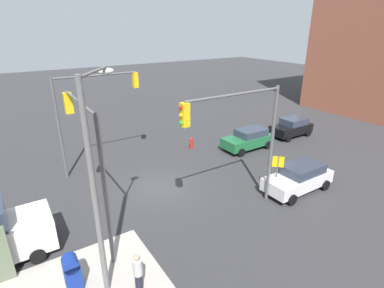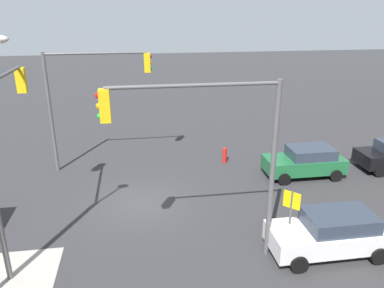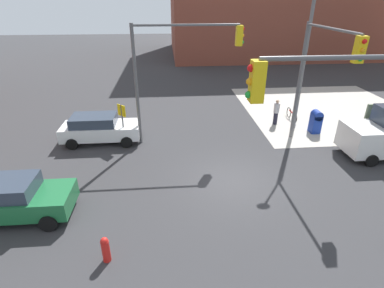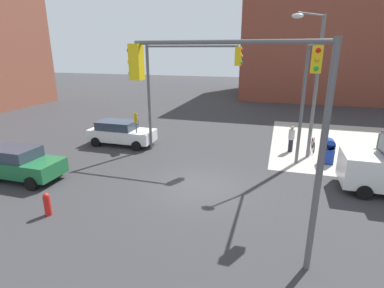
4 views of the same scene
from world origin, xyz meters
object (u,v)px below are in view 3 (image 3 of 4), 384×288
at_px(traffic_signal_nw_corner, 177,61).
at_px(bicycle_leaning_on_fence, 292,115).
at_px(traffic_signal_se_corner, 366,124).
at_px(coupe_green, 12,199).
at_px(traffic_signal_ne_corner, 319,67).
at_px(mailbox_blue, 316,121).
at_px(coupe_white, 100,128).
at_px(fire_hydrant, 106,249).
at_px(pedestrian_crossing, 276,112).
at_px(street_lamp_corner, 304,54).

distance_m(traffic_signal_nw_corner, bicycle_leaning_on_fence, 9.38).
height_order(traffic_signal_se_corner, coupe_green, traffic_signal_se_corner).
xyz_separation_m(traffic_signal_ne_corner, coupe_green, (-13.33, -4.29, -3.76)).
bearing_deg(traffic_signal_se_corner, mailbox_blue, 68.06).
bearing_deg(bicycle_leaning_on_fence, mailbox_blue, -74.72).
bearing_deg(mailbox_blue, coupe_white, -179.11).
relative_size(traffic_signal_nw_corner, traffic_signal_se_corner, 1.00).
bearing_deg(fire_hydrant, traffic_signal_nw_corner, 72.66).
xyz_separation_m(traffic_signal_se_corner, pedestrian_crossing, (1.83, 11.00, -3.76)).
relative_size(fire_hydrant, pedestrian_crossing, 0.56).
xyz_separation_m(traffic_signal_nw_corner, fire_hydrant, (-2.72, -8.70, -4.16)).
bearing_deg(mailbox_blue, coupe_green, -155.93).
xyz_separation_m(street_lamp_corner, fire_hydrant, (-9.98, -9.70, -4.22)).
distance_m(traffic_signal_se_corner, coupe_green, 12.15).
relative_size(mailbox_blue, fire_hydrant, 1.52).
distance_m(pedestrian_crossing, bicycle_leaning_on_fence, 1.65).
distance_m(fire_hydrant, pedestrian_crossing, 14.12).
relative_size(traffic_signal_se_corner, bicycle_leaning_on_fence, 3.71).
bearing_deg(traffic_signal_se_corner, traffic_signal_nw_corner, 117.36).
bearing_deg(street_lamp_corner, fire_hydrant, -135.82).
xyz_separation_m(coupe_green, coupe_white, (2.00, 6.51, 0.00)).
height_order(traffic_signal_se_corner, coupe_white, traffic_signal_se_corner).
distance_m(traffic_signal_ne_corner, fire_hydrant, 12.38).
distance_m(mailbox_blue, coupe_green, 16.46).
bearing_deg(fire_hydrant, bicycle_leaning_on_fence, 47.07).
relative_size(coupe_green, bicycle_leaning_on_fence, 2.39).
height_order(street_lamp_corner, coupe_green, street_lamp_corner).
xyz_separation_m(coupe_white, pedestrian_crossing, (11.03, 1.70, 0.03)).
relative_size(mailbox_blue, coupe_green, 0.34).
xyz_separation_m(traffic_signal_nw_corner, mailbox_blue, (8.48, 0.50, -3.89)).
height_order(traffic_signal_ne_corner, mailbox_blue, traffic_signal_ne_corner).
bearing_deg(pedestrian_crossing, coupe_white, 138.11).
bearing_deg(street_lamp_corner, traffic_signal_nw_corner, -172.15).
xyz_separation_m(fire_hydrant, coupe_green, (-3.83, 2.49, 0.36)).
bearing_deg(pedestrian_crossing, traffic_signal_ne_corner, -136.28).
bearing_deg(fire_hydrant, street_lamp_corner, 44.18).
height_order(pedestrian_crossing, bicycle_leaning_on_fence, pedestrian_crossing).
bearing_deg(fire_hydrant, coupe_white, 101.47).
bearing_deg(coupe_white, pedestrian_crossing, 8.77).
xyz_separation_m(fire_hydrant, bicycle_leaning_on_fence, (10.60, 11.40, -0.14)).
height_order(traffic_signal_ne_corner, pedestrian_crossing, traffic_signal_ne_corner).
distance_m(traffic_signal_ne_corner, coupe_white, 12.14).
relative_size(traffic_signal_se_corner, coupe_white, 1.48).
bearing_deg(coupe_white, coupe_green, -107.08).
height_order(traffic_signal_nw_corner, traffic_signal_se_corner, same).
relative_size(traffic_signal_se_corner, street_lamp_corner, 0.81).
bearing_deg(coupe_white, mailbox_blue, 0.89).
height_order(coupe_green, bicycle_leaning_on_fence, coupe_green).
distance_m(street_lamp_corner, coupe_green, 16.05).
bearing_deg(traffic_signal_ne_corner, pedestrian_crossing, 94.38).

